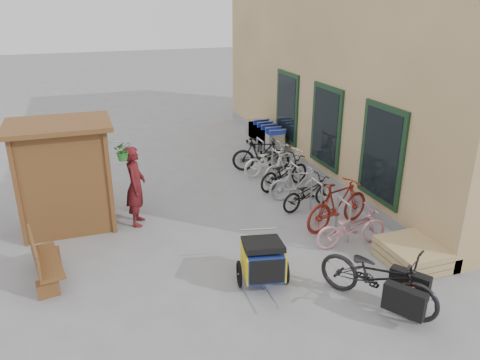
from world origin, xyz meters
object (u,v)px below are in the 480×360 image
object	(u,v)px
person_kiosk	(136,186)
cargo_bike	(379,277)
kiosk	(59,162)
pallet_stack	(412,254)
bench	(43,259)
bike_6	(269,160)
shopping_carts	(264,134)
bike_4	(284,172)
child_trailer	(263,259)
bike_0	(351,227)
bike_7	(261,155)
bike_3	(298,184)
bike_2	(308,193)
bike_5	(287,167)
bike_1	(338,205)

from	to	relation	value
person_kiosk	cargo_bike	bearing A→B (deg)	-127.32
kiosk	cargo_bike	distance (m)	6.90
pallet_stack	person_kiosk	xyz separation A→B (m)	(-4.75, 3.52, 0.71)
bench	bike_6	size ratio (longest dim) A/B	0.85
shopping_carts	bike_4	bearing A→B (deg)	-102.53
cargo_bike	person_kiosk	distance (m)	5.56
child_trailer	bike_0	size ratio (longest dim) A/B	1.00
person_kiosk	bike_7	xyz separation A→B (m)	(3.93, 2.30, -0.41)
bike_6	kiosk	bearing A→B (deg)	94.67
bike_3	bike_4	bearing A→B (deg)	11.95
person_kiosk	bike_3	xyz separation A→B (m)	(4.02, -0.00, -0.48)
bike_6	shopping_carts	bearing A→B (deg)	-29.44
kiosk	bike_6	xyz separation A→B (m)	(5.58, 1.61, -1.11)
bench	cargo_bike	bearing A→B (deg)	-35.66
pallet_stack	bike_2	xyz separation A→B (m)	(-0.72, 2.99, 0.19)
bike_0	kiosk	bearing A→B (deg)	65.09
bike_0	bike_5	size ratio (longest dim) A/B	0.96
bench	bike_3	size ratio (longest dim) A/B	0.98
cargo_bike	person_kiosk	bearing A→B (deg)	95.38
cargo_bike	person_kiosk	size ratio (longest dim) A/B	1.16
person_kiosk	bike_2	bearing A→B (deg)	-82.10
cargo_bike	bike_4	distance (m)	5.33
bike_4	bike_7	world-z (taller)	bike_7
bike_3	bike_5	xyz separation A→B (m)	(0.22, 1.14, 0.05)
bike_0	bike_4	bearing A→B (deg)	2.09
kiosk	bike_2	world-z (taller)	kiosk
shopping_carts	bike_0	bearing A→B (deg)	-96.28
bike_1	bike_2	distance (m)	1.16
person_kiosk	bike_4	world-z (taller)	person_kiosk
pallet_stack	shopping_carts	distance (m)	7.62
kiosk	bench	world-z (taller)	kiosk
kiosk	bike_0	xyz separation A→B (m)	(5.55, -2.85, -1.14)
pallet_stack	shopping_carts	bearing A→B (deg)	90.00
bike_6	bike_0	bearing A→B (deg)	168.25
cargo_bike	bike_5	size ratio (longest dim) A/B	1.30
child_trailer	shopping_carts	bearing A→B (deg)	79.65
shopping_carts	bike_5	world-z (taller)	shopping_carts
cargo_bike	bike_2	world-z (taller)	cargo_bike
bench	bike_3	bearing A→B (deg)	7.49
pallet_stack	bike_2	distance (m)	3.08
bench	bike_4	xyz separation A→B (m)	(5.96, 2.69, -0.01)
bike_0	bike_2	world-z (taller)	bike_0
shopping_carts	bike_7	xyz separation A→B (m)	(-0.82, -1.80, -0.08)
cargo_bike	bike_5	xyz separation A→B (m)	(0.88, 5.55, -0.04)
shopping_carts	bike_4	xyz separation A→B (m)	(-0.72, -3.22, -0.15)
bike_0	bike_4	world-z (taller)	bike_4
cargo_bike	bike_4	xyz separation A→B (m)	(0.67, 5.28, -0.10)
bike_4	kiosk	bearing A→B (deg)	76.03
cargo_bike	bike_7	world-z (taller)	cargo_bike
cargo_bike	bike_3	size ratio (longest dim) A/B	1.44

